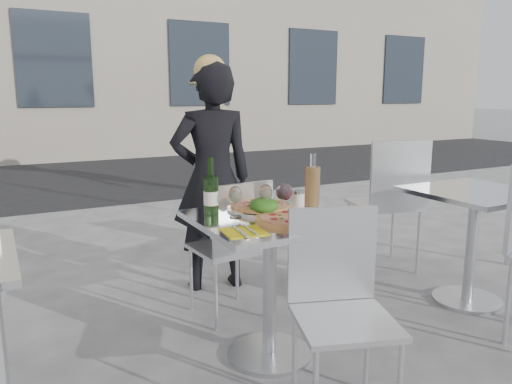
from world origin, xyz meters
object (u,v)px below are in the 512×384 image
chair_near (339,294)px  woman_diner (212,178)px  wineglass_red_b (282,193)px  pedestrian_b (212,131)px  side_table_right (473,222)px  wine_bottle (211,193)px  chair_far (234,239)px  sugar_shaker (298,201)px  side_chair_rfar (391,195)px  pizza_far (260,207)px  wineglass_red_a (286,193)px  napkin_left (244,231)px  main_table (270,258)px  wineglass_white_a (235,196)px  wineglass_white_b (266,194)px  napkin_right (332,216)px  carafe (312,185)px  pizza_near (292,219)px  salad_plate (264,207)px

chair_near → woman_diner: bearing=106.0°
wineglass_red_b → pedestrian_b: bearing=71.7°
side_table_right → wine_bottle: bearing=174.6°
chair_far → wine_bottle: size_ratio=2.91×
pedestrian_b → sugar_shaker: (-1.27, -4.14, -0.05)m
side_chair_rfar → wineglass_red_b: (-1.34, -0.65, 0.25)m
pizza_far → wine_bottle: bearing=179.3°
wineglass_red_a → napkin_left: size_ratio=0.79×
main_table → wineglass_white_a: size_ratio=4.76×
wineglass_white_b → wine_bottle: bearing=155.0°
pedestrian_b → wine_bottle: pedestrian_b is taller
main_table → napkin_left: napkin_left is taller
main_table → side_chair_rfar: (1.42, 0.68, 0.07)m
sugar_shaker → napkin_right: bearing=-70.4°
main_table → chair_far: (0.03, 0.48, -0.03)m
pedestrian_b → wineglass_white_a: bearing=-17.5°
main_table → carafe: size_ratio=2.59×
carafe → napkin_left: (-0.55, -0.27, -0.11)m
woman_diner → wineglass_white_b: (-0.12, -0.99, 0.08)m
pizza_near → sugar_shaker: bearing=50.0°
pizza_far → wineglass_red_b: bearing=-66.9°
woman_diner → wineglass_white_a: bearing=83.2°
pizza_near → napkin_right: bearing=-6.3°
pedestrian_b → wineglass_red_b: pedestrian_b is taller
side_table_right → salad_plate: (-1.50, 0.06, 0.25)m
side_table_right → pizza_near: (-1.45, -0.12, 0.22)m
pedestrian_b → pizza_far: pedestrian_b is taller
wineglass_red_a → pizza_near: bearing=-109.5°
wine_bottle → wineglass_white_b: bearing=-25.0°
woman_diner → carafe: bearing=110.3°
side_table_right → pizza_near: size_ratio=2.12×
pizza_far → napkin_right: size_ratio=1.59×
main_table → wineglass_white_b: (0.00, 0.05, 0.32)m
chair_near → wineglass_red_a: bearing=104.0°
chair_far → wineglass_red_b: (0.06, -0.45, 0.35)m
pizza_far → salad_plate: salad_plate is taller
carafe → wineglass_white_b: size_ratio=1.84×
sugar_shaker → napkin_right: size_ratio=0.48×
wineglass_red_b → sugar_shaker: bearing=12.3°
side_chair_rfar → salad_plate: size_ratio=4.65×
pizza_far → carafe: carafe is taller
chair_far → salad_plate: (-0.03, -0.41, 0.28)m
woman_diner → pizza_far: bearing=93.2°
side_chair_rfar → main_table: bearing=40.1°
main_table → chair_near: 0.50m
side_table_right → wineglass_red_a: (-1.40, 0.01, 0.32)m
chair_far → side_chair_rfar: size_ratio=0.84×
chair_near → side_chair_rfar: bearing=59.3°
pizza_far → sugar_shaker: bearing=-32.8°
main_table → side_table_right: 1.50m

